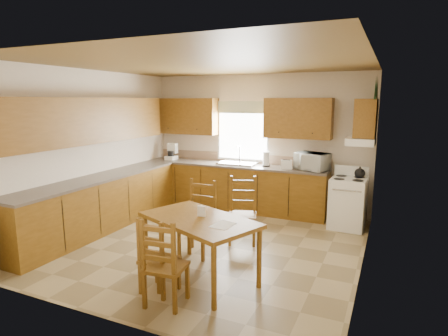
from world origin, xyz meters
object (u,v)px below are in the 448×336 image
at_px(stove, 348,204).
at_px(microwave, 312,161).
at_px(chair_near_right, 166,261).
at_px(chair_far_left, 242,211).
at_px(dining_table, 200,248).
at_px(chair_near_left, 159,255).
at_px(chair_far_right, 197,219).

height_order(stove, microwave, microwave).
xyz_separation_m(chair_near_right, chair_far_left, (0.09, 2.01, 0.02)).
height_order(dining_table, chair_near_left, chair_near_left).
height_order(chair_near_left, chair_near_right, chair_near_right).
height_order(dining_table, chair_near_right, chair_near_right).
xyz_separation_m(chair_near_left, chair_far_left, (0.30, 1.82, 0.06)).
bearing_deg(chair_near_left, dining_table, -114.58).
relative_size(stove, chair_near_left, 0.96).
relative_size(stove, chair_far_right, 0.81).
bearing_deg(chair_near_right, chair_far_left, -99.40).
bearing_deg(chair_far_right, chair_near_left, -82.82).
bearing_deg(dining_table, chair_near_right, -71.51).
bearing_deg(chair_near_right, dining_table, -100.86).
xyz_separation_m(microwave, dining_table, (-0.75, -3.01, -0.69)).
bearing_deg(chair_far_right, chair_near_right, -74.60).
xyz_separation_m(stove, chair_near_right, (-1.49, -3.41, 0.06)).
bearing_deg(dining_table, stove, 84.58).
xyz_separation_m(dining_table, chair_far_left, (0.04, 1.33, 0.12)).
relative_size(chair_near_left, chair_near_right, 0.92).
bearing_deg(chair_near_right, chair_far_right, -82.71).
xyz_separation_m(microwave, chair_far_right, (-1.13, -2.37, -0.55)).
distance_m(microwave, chair_far_right, 2.69).
relative_size(chair_near_left, chair_far_left, 0.88).
distance_m(chair_far_left, chair_far_right, 0.81).
height_order(chair_near_right, chair_far_right, chair_far_right).
xyz_separation_m(stove, chair_far_right, (-1.82, -2.10, 0.10)).
bearing_deg(chair_far_right, dining_table, -57.94).
bearing_deg(microwave, chair_far_left, -92.46).
distance_m(dining_table, chair_near_left, 0.56).
relative_size(stove, dining_table, 0.59).
relative_size(microwave, chair_far_left, 0.53).
distance_m(microwave, dining_table, 3.18).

